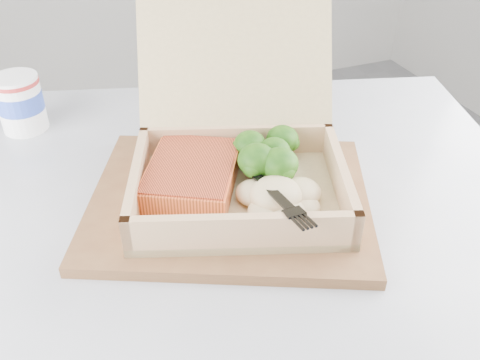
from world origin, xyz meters
name	(u,v)px	position (x,y,z in m)	size (l,w,h in m)	color
cafe_table	(228,347)	(0.44, 0.26, 0.53)	(0.96, 0.96, 0.72)	black
serving_tray	(230,200)	(0.47, 0.31, 0.73)	(0.32, 0.25, 0.01)	brown
takeout_container	(238,140)	(0.49, 0.34, 0.78)	(0.32, 0.35, 0.20)	tan
salmon_fillet	(192,175)	(0.43, 0.33, 0.76)	(0.10, 0.13, 0.03)	orange
broccoli_pile	(274,157)	(0.53, 0.33, 0.76)	(0.11, 0.11, 0.04)	#3D761A
mashed_potatoes	(276,195)	(0.50, 0.26, 0.76)	(0.09, 0.08, 0.03)	beige
plastic_fork	(262,179)	(0.50, 0.28, 0.77)	(0.02, 0.14, 0.02)	black
paper_cup	(20,101)	(0.26, 0.59, 0.76)	(0.06, 0.06, 0.08)	white
receipt	(210,125)	(0.51, 0.50, 0.72)	(0.07, 0.13, 0.00)	white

